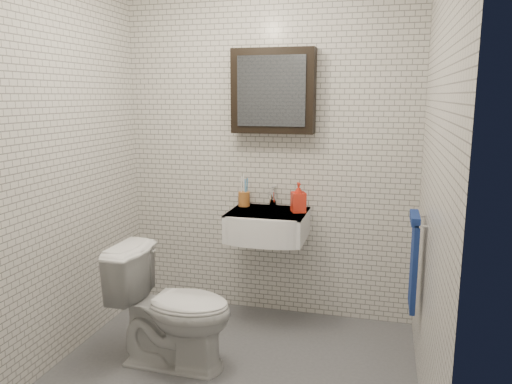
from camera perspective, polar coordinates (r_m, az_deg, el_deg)
ground at (r=3.23m, az=-2.99°, el=-20.12°), size 2.20×2.00×0.01m
room_shell at (r=2.77m, az=-3.29°, el=6.74°), size 2.22×2.02×2.51m
washbasin at (r=3.58m, az=1.21°, el=-3.83°), size 0.55×0.50×0.20m
faucet at (r=3.72m, az=1.92°, el=-0.68°), size 0.06×0.20×0.15m
mirror_cabinet at (r=3.64m, az=1.99°, el=11.44°), size 0.60×0.15×0.60m
towel_rail at (r=3.13m, az=17.62°, el=-7.13°), size 0.09×0.30×0.58m
toothbrush_cup at (r=3.75m, az=-1.37°, el=-0.71°), size 0.09×0.09×0.24m
soap_bottle at (r=3.56m, az=4.87°, el=-0.63°), size 0.13×0.13×0.21m
toilet at (r=3.21m, az=-9.47°, el=-12.87°), size 0.75×0.44×0.76m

